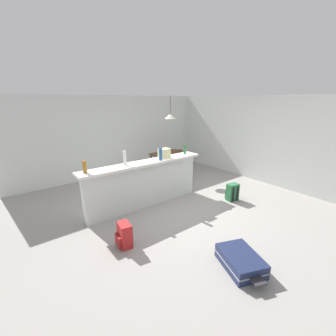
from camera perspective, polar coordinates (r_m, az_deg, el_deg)
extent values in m
cube|color=gray|center=(5.37, 2.34, -9.53)|extent=(13.00, 13.00, 0.05)
cube|color=silver|center=(7.48, -12.88, 7.99)|extent=(6.60, 0.10, 2.50)
cube|color=silver|center=(7.40, 19.44, 7.36)|extent=(0.10, 6.00, 2.50)
cube|color=silver|center=(5.14, -5.85, -4.42)|extent=(2.80, 0.20, 1.01)
cube|color=white|center=(4.97, -6.03, 1.26)|extent=(2.96, 0.40, 0.05)
cylinder|color=#9E661E|center=(4.45, -20.52, 0.26)|extent=(0.07, 0.07, 0.23)
cylinder|color=silver|center=(4.78, -11.02, 2.56)|extent=(0.07, 0.07, 0.30)
cylinder|color=#284C89|center=(5.05, -1.91, 3.53)|extent=(0.07, 0.07, 0.28)
cylinder|color=#2D6B38|center=(5.68, 4.33, 4.74)|extent=(0.06, 0.06, 0.22)
cube|color=beige|center=(5.28, -0.98, 3.80)|extent=(0.26, 0.18, 0.22)
cube|color=#4C331E|center=(7.12, 0.42, 3.62)|extent=(1.10, 0.80, 0.04)
cylinder|color=#4C331E|center=(6.67, -1.09, -0.61)|extent=(0.06, 0.06, 0.70)
cylinder|color=#4C331E|center=(7.27, 5.11, 0.83)|extent=(0.06, 0.06, 0.70)
cylinder|color=#4C331E|center=(7.21, -4.33, 0.69)|extent=(0.06, 0.06, 0.70)
cylinder|color=#4C331E|center=(7.77, 1.71, 1.94)|extent=(0.06, 0.06, 0.70)
cube|color=#4C331E|center=(6.73, 3.50, 0.22)|extent=(0.46, 0.46, 0.04)
cube|color=#4C331E|center=(6.77, 2.36, 2.63)|extent=(0.40, 0.10, 0.48)
cylinder|color=#4C331E|center=(6.58, 3.65, -2.23)|extent=(0.04, 0.04, 0.41)
cylinder|color=#4C331E|center=(6.82, 5.36, -1.57)|extent=(0.04, 0.04, 0.41)
cylinder|color=#4C331E|center=(6.78, 1.56, -1.63)|extent=(0.04, 0.04, 0.41)
cylinder|color=#4C331E|center=(7.01, 3.29, -1.01)|extent=(0.04, 0.04, 0.41)
cylinder|color=black|center=(7.02, 0.58, 15.77)|extent=(0.01, 0.01, 0.57)
cone|color=white|center=(7.04, 0.57, 13.05)|extent=(0.34, 0.34, 0.14)
sphere|color=white|center=(7.04, 0.57, 12.40)|extent=(0.07, 0.07, 0.07)
cube|color=#1E284C|center=(3.71, 18.00, -21.56)|extent=(0.70, 0.81, 0.22)
cube|color=gray|center=(3.71, 18.00, -21.56)|extent=(0.71, 0.83, 0.02)
cube|color=#2D2D33|center=(3.47, 22.10, -25.26)|extent=(0.22, 0.20, 0.02)
cube|color=red|center=(3.97, -10.98, -16.40)|extent=(0.22, 0.30, 0.42)
cube|color=maroon|center=(3.98, -12.48, -17.64)|extent=(0.09, 0.23, 0.19)
cube|color=black|center=(4.06, -9.93, -15.83)|extent=(0.03, 0.04, 0.36)
cube|color=black|center=(3.95, -9.18, -16.82)|extent=(0.03, 0.04, 0.36)
cube|color=#286B3D|center=(5.72, 16.13, -5.92)|extent=(0.31, 0.22, 0.42)
cube|color=#205530|center=(5.81, 15.32, -6.23)|extent=(0.23, 0.09, 0.19)
cube|color=black|center=(5.71, 17.32, -6.29)|extent=(0.04, 0.03, 0.36)
cube|color=black|center=(5.61, 16.31, -6.60)|extent=(0.04, 0.03, 0.36)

